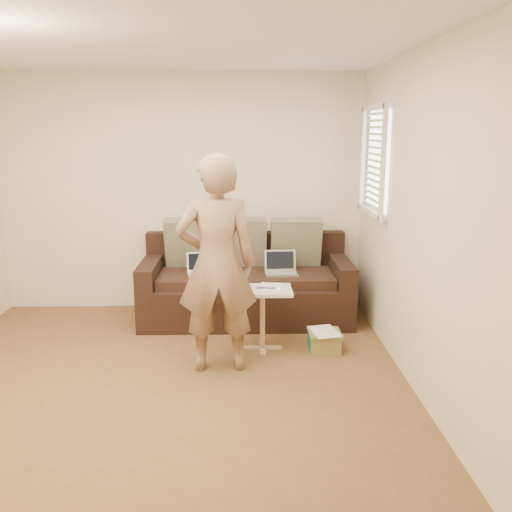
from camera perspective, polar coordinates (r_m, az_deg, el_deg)
name	(u,v)px	position (r m, az deg, el deg)	size (l,w,h in m)	color
floor	(156,397)	(4.38, -10.33, -14.25)	(4.50, 4.50, 0.00)	brown
ceiling	(140,35)	(3.95, -11.96, 21.58)	(4.50, 4.50, 0.00)	white
wall_back	(182,194)	(6.17, -7.71, 6.44)	(4.00, 4.00, 0.00)	beige
wall_front	(30,359)	(1.86, -22.44, -9.83)	(4.00, 4.00, 0.00)	beige
wall_right	(428,228)	(4.14, 17.43, 2.77)	(4.50, 4.50, 0.00)	beige
window_blinds	(374,161)	(5.51, 12.19, 9.67)	(0.12, 0.88, 1.08)	white
sofa	(246,281)	(5.84, -1.04, -2.57)	(2.20, 0.95, 0.85)	black
pillow_left	(191,243)	(6.00, -6.81, 1.34)	(0.55, 0.14, 0.55)	#6B684F
pillow_mid	(241,243)	(5.99, -1.55, 1.41)	(0.55, 0.14, 0.55)	brown
pillow_right	(296,242)	(6.01, 4.18, 1.42)	(0.55, 0.14, 0.55)	#6B684F
laptop_silver	(282,274)	(5.72, 2.68, -1.93)	(0.33, 0.24, 0.22)	#B7BABC
laptop_white	(203,275)	(5.74, -5.58, -1.93)	(0.30, 0.22, 0.22)	white
person	(217,264)	(4.52, -4.11, -0.86)	(0.67, 0.45, 1.83)	#7F6245
side_table	(262,319)	(5.07, 0.68, -6.58)	(0.53, 0.37, 0.58)	silver
drinking_glass	(244,280)	(5.04, -1.28, -2.52)	(0.07, 0.07, 0.12)	silver
scissors	(265,288)	(4.98, 0.99, -3.34)	(0.18, 0.10, 0.02)	silver
paper_on_table	(271,287)	(5.02, 1.58, -3.26)	(0.21, 0.30, 0.00)	white
striped_box	(324,341)	(5.15, 7.11, -8.74)	(0.30, 0.30, 0.19)	orange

